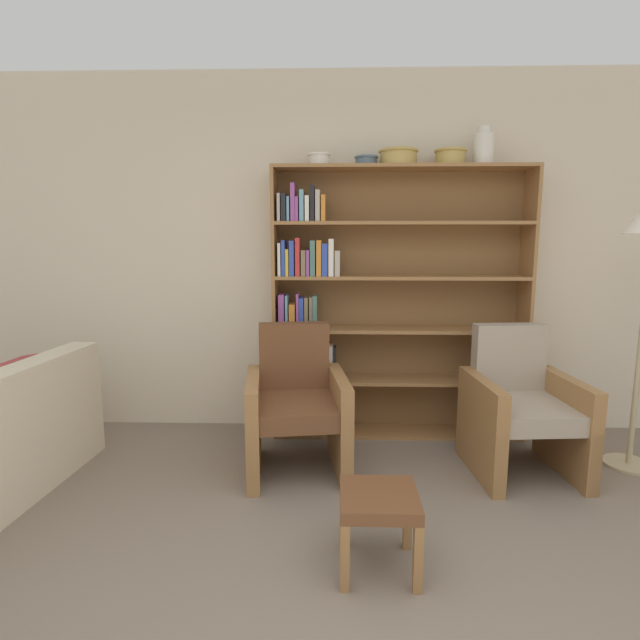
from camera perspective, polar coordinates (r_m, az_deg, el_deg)
The scene contains 10 objects.
wall_back at distance 3.95m, azimuth 5.66°, elevation 7.27°, with size 12.00×0.06×2.75m.
bookshelf at distance 3.81m, azimuth 6.13°, elevation 1.12°, with size 1.90×0.30×2.03m.
bowl_copper at distance 3.80m, azimuth -0.07°, elevation 17.93°, with size 0.17×0.17×0.09m.
bowl_terracotta at distance 3.80m, azimuth 5.31°, elevation 17.73°, with size 0.17×0.17×0.07m.
bowl_slate at distance 3.82m, azimuth 8.95°, elevation 17.95°, with size 0.29×0.29×0.11m.
bowl_cream at distance 3.88m, azimuth 14.69°, elevation 17.64°, with size 0.23×0.23×0.11m.
vase_tall at distance 3.95m, azimuth 18.19°, elevation 18.13°, with size 0.14×0.14×0.27m.
armchair_leather at distance 3.34m, azimuth -2.73°, elevation -9.88°, with size 0.73×0.76×0.94m.
armchair_cushioned at distance 3.54m, azimuth 21.91°, elevation -9.43°, with size 0.69×0.73×0.94m.
footstool at distance 2.43m, azimuth 6.75°, elevation -20.47°, with size 0.35×0.35×0.37m.
Camera 1 is at (-0.26, -1.16, 1.50)m, focal length 28.00 mm.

